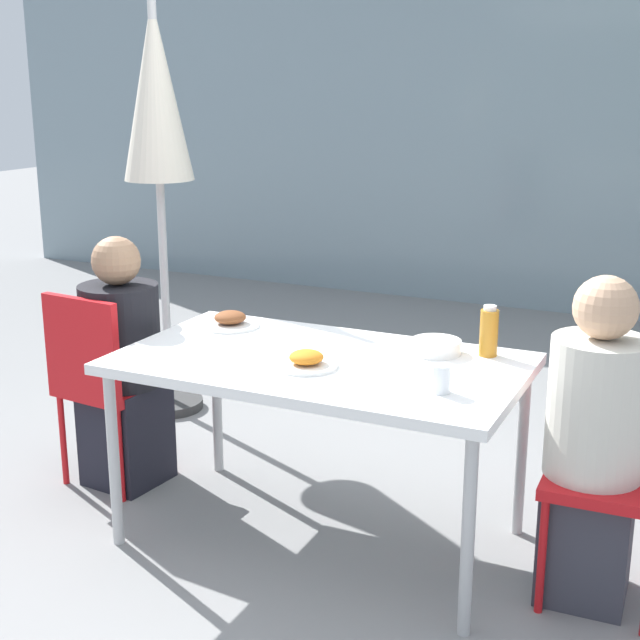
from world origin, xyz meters
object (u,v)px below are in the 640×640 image
object	(u,v)px
chair_left	(101,374)
person_left	(123,370)
closed_umbrella	(157,112)
salad_bowl	(436,347)
bottle	(489,332)
chair_right	(611,451)
person_right	(593,451)
drinking_cup	(441,379)

from	to	relation	value
chair_left	person_left	distance (m)	0.09
closed_umbrella	salad_bowl	world-z (taller)	closed_umbrella
salad_bowl	bottle	bearing A→B (deg)	17.04
salad_bowl	chair_right	bearing A→B (deg)	-11.43
bottle	person_right	bearing A→B (deg)	-31.75
chair_left	bottle	bearing A→B (deg)	15.58
closed_umbrella	chair_right	bearing A→B (deg)	-19.18
closed_umbrella	drinking_cup	distance (m)	2.34
person_left	chair_right	distance (m)	2.06
closed_umbrella	bottle	world-z (taller)	closed_umbrella
person_right	person_left	bearing A→B (deg)	-3.82
chair_left	chair_right	distance (m)	2.12
chair_left	bottle	distance (m)	1.68
person_left	bottle	world-z (taller)	person_left
chair_left	bottle	world-z (taller)	bottle
person_left	person_right	size ratio (longest dim) A/B	0.97
chair_left	salad_bowl	bearing A→B (deg)	14.58
person_left	chair_right	bearing A→B (deg)	6.11
chair_left	chair_right	world-z (taller)	same
person_left	salad_bowl	size ratio (longest dim) A/B	5.82
chair_left	drinking_cup	size ratio (longest dim) A/B	9.16
person_left	closed_umbrella	bearing A→B (deg)	118.85
person_left	person_right	distance (m)	2.01
chair_right	closed_umbrella	xyz separation A→B (m)	(-2.42, 0.84, 1.08)
bottle	drinking_cup	size ratio (longest dim) A/B	2.03
closed_umbrella	bottle	size ratio (longest dim) A/B	11.00
person_right	closed_umbrella	world-z (taller)	closed_umbrella
person_left	bottle	bearing A→B (deg)	13.27
chair_right	bottle	bearing A→B (deg)	-23.23
person_left	drinking_cup	size ratio (longest dim) A/B	11.61
drinking_cup	person_left	bearing A→B (deg)	169.91
bottle	chair_right	bearing A→B (deg)	-21.54
salad_bowl	person_right	bearing A→B (deg)	-19.07
drinking_cup	salad_bowl	bearing A→B (deg)	109.96
person_left	closed_umbrella	xyz separation A→B (m)	(-0.36, 0.85, 1.07)
chair_right	closed_umbrella	bearing A→B (deg)	-20.87
chair_right	drinking_cup	distance (m)	0.66
chair_right	salad_bowl	distance (m)	0.74
chair_left	closed_umbrella	size ratio (longest dim) A/B	0.41
closed_umbrella	chair_left	bearing A→B (deg)	-71.96
chair_right	salad_bowl	xyz separation A→B (m)	(-0.68, 0.14, 0.25)
closed_umbrella	drinking_cup	bearing A→B (deg)	-30.67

